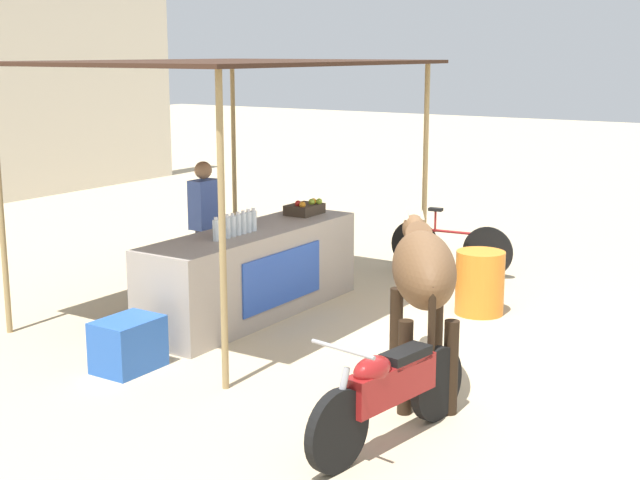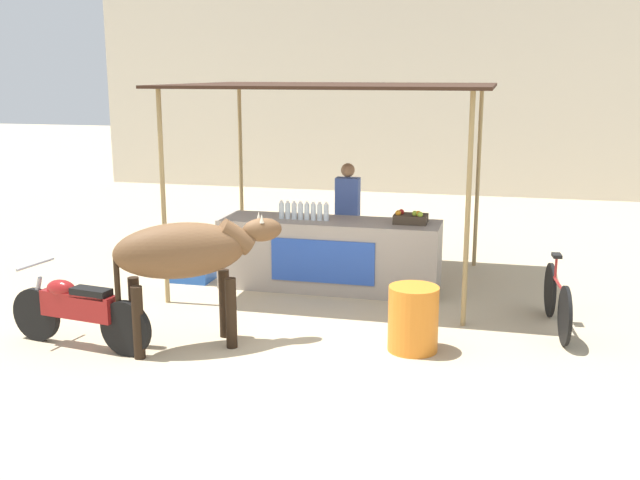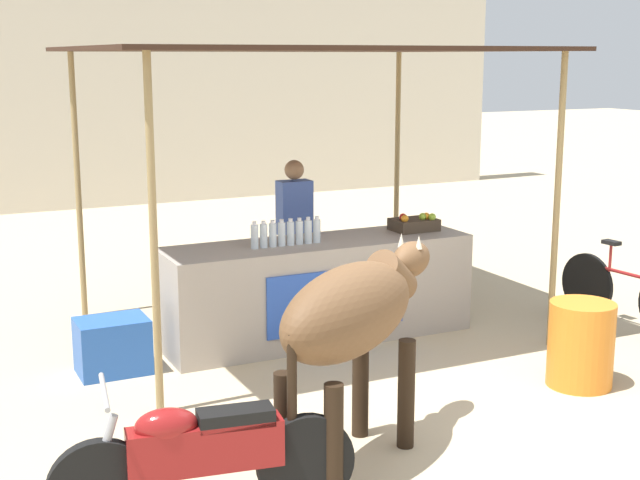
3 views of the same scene
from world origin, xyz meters
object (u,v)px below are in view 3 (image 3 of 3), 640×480
at_px(vendor_behind_counter, 295,237).
at_px(motorcycle_parked, 202,456).
at_px(stall_counter, 318,290).
at_px(fruit_crate, 414,224).
at_px(bicycle_leaning, 625,293).
at_px(water_barrel, 581,344).
at_px(cooler_box, 113,346).
at_px(cow, 354,316).

bearing_deg(vendor_behind_counter, motorcycle_parked, -121.41).
height_order(stall_counter, fruit_crate, fruit_crate).
bearing_deg(fruit_crate, bicycle_leaning, -29.72).
relative_size(water_barrel, motorcycle_parked, 0.40).
distance_m(fruit_crate, water_barrel, 2.25).
bearing_deg(cooler_box, stall_counter, 2.77).
xyz_separation_m(water_barrel, cow, (-2.37, -0.47, 0.68)).
height_order(stall_counter, cow, cow).
bearing_deg(cow, fruit_crate, 51.54).
relative_size(vendor_behind_counter, cooler_box, 2.75).
bearing_deg(cooler_box, fruit_crate, 2.63).
distance_m(fruit_crate, cow, 3.31).
xyz_separation_m(motorcycle_parked, bicycle_leaning, (5.06, 1.86, -0.08)).
xyz_separation_m(cooler_box, cow, (1.05, -2.45, 0.79)).
xyz_separation_m(vendor_behind_counter, cow, (-1.06, -3.30, 0.18)).
relative_size(cooler_box, bicycle_leaning, 0.36).
bearing_deg(cooler_box, vendor_behind_counter, 22.01).
relative_size(fruit_crate, cooler_box, 0.73).
height_order(stall_counter, water_barrel, stall_counter).
xyz_separation_m(fruit_crate, motorcycle_parked, (-3.21, -2.91, -0.60)).
xyz_separation_m(fruit_crate, bicycle_leaning, (1.84, -1.05, -0.68)).
height_order(fruit_crate, water_barrel, fruit_crate).
distance_m(vendor_behind_counter, water_barrel, 3.16).
height_order(fruit_crate, bicycle_leaning, fruit_crate).
bearing_deg(vendor_behind_counter, cooler_box, -157.99).
bearing_deg(cooler_box, cow, -66.87).
bearing_deg(cow, motorcycle_parked, -164.58).
bearing_deg(water_barrel, cooler_box, 149.88).
xyz_separation_m(cooler_box, water_barrel, (3.42, -1.98, 0.11)).
distance_m(vendor_behind_counter, motorcycle_parked, 4.26).
xyz_separation_m(stall_counter, vendor_behind_counter, (0.09, 0.75, 0.37)).
bearing_deg(stall_counter, fruit_crate, 2.38).
relative_size(vendor_behind_counter, water_barrel, 2.33).
xyz_separation_m(vendor_behind_counter, cooler_box, (-2.10, -0.85, -0.61)).
distance_m(stall_counter, cooler_box, 2.03).
distance_m(motorcycle_parked, bicycle_leaning, 5.39).
relative_size(stall_counter, fruit_crate, 6.82).
height_order(fruit_crate, motorcycle_parked, fruit_crate).
height_order(vendor_behind_counter, cow, vendor_behind_counter).
xyz_separation_m(stall_counter, motorcycle_parked, (-2.12, -2.87, -0.05)).
bearing_deg(fruit_crate, cooler_box, -177.37).
height_order(stall_counter, bicycle_leaning, stall_counter).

